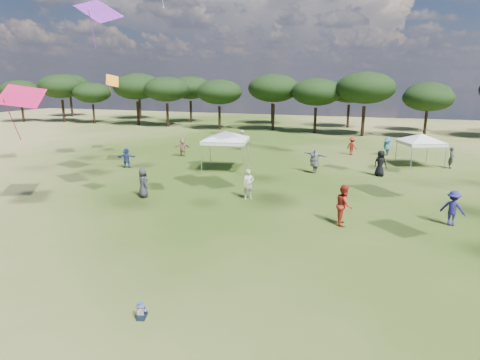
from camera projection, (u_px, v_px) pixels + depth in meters
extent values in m
cylinder|color=black|center=(23.00, 112.00, 64.22)|extent=(0.35, 0.35, 3.09)
ellipsoid|color=black|center=(20.00, 91.00, 63.39)|extent=(6.01, 6.01, 3.24)
cylinder|color=black|center=(63.00, 111.00, 64.05)|extent=(0.40, 0.40, 3.51)
ellipsoid|color=black|center=(61.00, 86.00, 63.11)|extent=(6.82, 6.82, 3.68)
cylinder|color=black|center=(94.00, 114.00, 62.24)|extent=(0.33, 0.33, 2.92)
ellipsoid|color=black|center=(92.00, 93.00, 61.46)|extent=(5.67, 5.67, 3.06)
cylinder|color=black|center=(138.00, 113.00, 59.80)|extent=(0.40, 0.40, 3.49)
ellipsoid|color=black|center=(136.00, 87.00, 58.86)|extent=(6.79, 6.79, 3.66)
cylinder|color=black|center=(168.00, 115.00, 57.91)|extent=(0.38, 0.38, 3.32)
ellipsoid|color=black|center=(167.00, 89.00, 57.02)|extent=(6.44, 6.44, 3.47)
cylinder|color=black|center=(220.00, 118.00, 54.57)|extent=(0.36, 0.36, 3.14)
ellipsoid|color=black|center=(219.00, 92.00, 53.72)|extent=(6.11, 6.11, 3.29)
cylinder|color=black|center=(273.00, 117.00, 53.62)|extent=(0.40, 0.40, 3.46)
ellipsoid|color=black|center=(274.00, 88.00, 52.69)|extent=(6.73, 6.73, 3.63)
cylinder|color=black|center=(315.00, 121.00, 50.70)|extent=(0.37, 0.37, 3.21)
ellipsoid|color=black|center=(316.00, 92.00, 49.84)|extent=(6.24, 6.24, 3.36)
cylinder|color=black|center=(363.00, 121.00, 48.36)|extent=(0.41, 0.41, 3.56)
ellipsoid|color=black|center=(365.00, 88.00, 47.40)|extent=(6.91, 6.91, 3.73)
cylinder|color=black|center=(425.00, 126.00, 46.51)|extent=(0.33, 0.33, 2.88)
ellipsoid|color=black|center=(428.00, 98.00, 45.74)|extent=(5.60, 5.60, 3.02)
cylinder|color=black|center=(72.00, 107.00, 73.97)|extent=(0.41, 0.41, 3.56)
ellipsoid|color=black|center=(69.00, 85.00, 73.02)|extent=(6.92, 6.92, 3.73)
cylinder|color=black|center=(140.00, 108.00, 68.97)|extent=(0.41, 0.41, 3.62)
ellipsoid|color=black|center=(139.00, 85.00, 68.00)|extent=(7.03, 7.03, 3.79)
cylinder|color=black|center=(191.00, 112.00, 63.73)|extent=(0.39, 0.39, 3.37)
ellipsoid|color=black|center=(190.00, 88.00, 62.83)|extent=(6.54, 6.54, 3.53)
cylinder|color=black|center=(272.00, 114.00, 61.21)|extent=(0.36, 0.36, 3.11)
ellipsoid|color=black|center=(273.00, 91.00, 60.37)|extent=(6.05, 6.05, 3.26)
cylinder|color=black|center=(348.00, 116.00, 56.82)|extent=(0.37, 0.37, 3.20)
ellipsoid|color=black|center=(350.00, 91.00, 55.96)|extent=(6.21, 6.21, 3.35)
cylinder|color=black|center=(426.00, 120.00, 52.54)|extent=(0.34, 0.34, 2.99)
ellipsoid|color=black|center=(429.00, 94.00, 51.74)|extent=(5.81, 5.81, 3.13)
cylinder|color=gray|center=(201.00, 158.00, 28.78)|extent=(0.06, 0.06, 2.27)
cylinder|color=gray|center=(243.00, 160.00, 28.37)|extent=(0.06, 0.06, 2.27)
cylinder|color=gray|center=(210.00, 151.00, 31.68)|extent=(0.06, 0.06, 2.27)
cylinder|color=gray|center=(248.00, 152.00, 31.28)|extent=(0.06, 0.06, 2.27)
cube|color=white|center=(226.00, 141.00, 29.76)|extent=(3.76, 3.76, 0.25)
pyramid|color=white|center=(226.00, 131.00, 29.59)|extent=(6.36, 6.36, 0.60)
cylinder|color=gray|center=(411.00, 158.00, 30.10)|extent=(0.06, 0.06, 1.89)
cylinder|color=gray|center=(445.00, 157.00, 30.26)|extent=(0.06, 0.06, 1.89)
cylinder|color=gray|center=(396.00, 152.00, 32.66)|extent=(0.06, 0.06, 1.89)
cylinder|color=gray|center=(427.00, 151.00, 32.82)|extent=(0.06, 0.06, 1.89)
cube|color=white|center=(421.00, 143.00, 31.24)|extent=(3.67, 3.67, 0.25)
pyramid|color=white|center=(422.00, 134.00, 31.07)|extent=(5.25, 5.25, 0.60)
cube|color=black|center=(141.00, 317.00, 11.42)|extent=(0.28, 0.28, 0.17)
cube|color=black|center=(140.00, 315.00, 11.59)|extent=(0.14, 0.22, 0.09)
cube|color=black|center=(146.00, 315.00, 11.58)|extent=(0.14, 0.22, 0.09)
cube|color=white|center=(141.00, 311.00, 11.37)|extent=(0.25, 0.21, 0.22)
cylinder|color=white|center=(137.00, 309.00, 11.44)|extent=(0.13, 0.22, 0.13)
cylinder|color=white|center=(146.00, 310.00, 11.42)|extent=(0.13, 0.22, 0.13)
sphere|color=#E0B293|center=(141.00, 306.00, 11.33)|extent=(0.15, 0.15, 0.15)
cone|color=#5564C8|center=(141.00, 305.00, 11.33)|extent=(0.25, 0.25, 0.03)
cylinder|color=#5564C8|center=(141.00, 304.00, 11.32)|extent=(0.16, 0.16, 0.07)
imported|color=#505155|center=(315.00, 161.00, 29.00)|extent=(2.19, 1.59, 1.78)
imported|color=navy|center=(453.00, 208.00, 18.62)|extent=(1.22, 0.94, 1.67)
imported|color=beige|center=(248.00, 184.00, 22.78)|extent=(0.75, 0.69, 1.73)
imported|color=maroon|center=(352.00, 146.00, 36.07)|extent=(1.21, 1.08, 1.63)
imported|color=black|center=(380.00, 163.00, 28.17)|extent=(1.07, 0.92, 1.84)
imported|color=#2A2B2F|center=(451.00, 158.00, 30.66)|extent=(0.51, 0.67, 1.65)
imported|color=navy|center=(127.00, 158.00, 30.83)|extent=(1.52, 1.02, 1.57)
imported|color=#2E2D32|center=(143.00, 183.00, 23.10)|extent=(1.00, 0.91, 1.71)
imported|color=#A0271A|center=(344.00, 205.00, 18.71)|extent=(0.84, 1.02, 1.92)
imported|color=#285D78|center=(387.00, 146.00, 35.99)|extent=(1.30, 2.22, 1.75)
imported|color=silver|center=(241.00, 140.00, 38.61)|extent=(0.78, 0.97, 1.91)
imported|color=#9A7054|center=(182.00, 147.00, 35.46)|extent=(1.59, 0.95, 1.64)
plane|color=orange|center=(112.00, 81.00, 34.75)|extent=(1.52, 1.78, 1.20)
plane|color=#742699|center=(99.00, 11.00, 22.49)|extent=(2.66, 2.34, 1.77)
plane|color=#C8174D|center=(22.00, 96.00, 19.38)|extent=(3.03, 3.17, 1.21)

